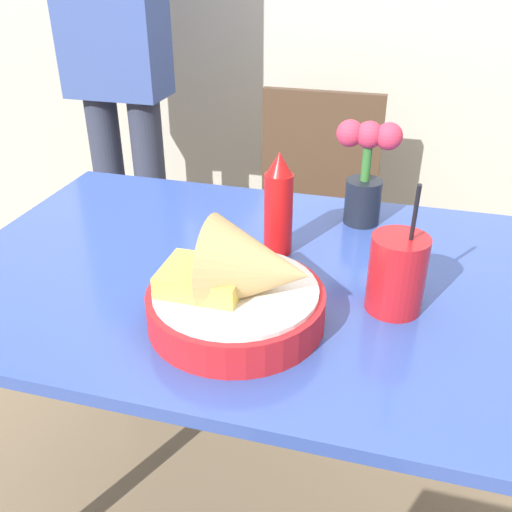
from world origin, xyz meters
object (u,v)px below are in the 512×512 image
object	(u,v)px
chair_far_window	(313,203)
drink_cup	(396,276)
person_standing	(114,43)
flower_vase	(366,171)
ketchup_bottle	(278,206)
food_basket	(243,290)

from	to	relation	value
chair_far_window	drink_cup	bearing A→B (deg)	-72.12
person_standing	flower_vase	bearing A→B (deg)	-32.65
person_standing	chair_far_window	bearing A→B (deg)	2.02
flower_vase	ketchup_bottle	bearing A→B (deg)	-128.91
person_standing	drink_cup	bearing A→B (deg)	-42.70
chair_far_window	person_standing	distance (m)	0.82
food_basket	ketchup_bottle	bearing A→B (deg)	90.93
person_standing	food_basket	bearing A→B (deg)	-53.98
food_basket	drink_cup	distance (m)	0.26
chair_far_window	flower_vase	distance (m)	0.70
food_basket	drink_cup	bearing A→B (deg)	25.49
chair_far_window	flower_vase	xyz separation A→B (m)	(0.20, -0.58, 0.34)
person_standing	ketchup_bottle	bearing A→B (deg)	-45.78
ketchup_bottle	drink_cup	size ratio (longest dim) A/B	0.86
chair_far_window	person_standing	size ratio (longest dim) A/B	0.50
drink_cup	flower_vase	world-z (taller)	drink_cup
food_basket	person_standing	xyz separation A→B (m)	(-0.72, 0.99, 0.20)
flower_vase	drink_cup	bearing A→B (deg)	-74.63
chair_far_window	drink_cup	world-z (taller)	drink_cup
drink_cup	flower_vase	bearing A→B (deg)	105.37
drink_cup	person_standing	world-z (taller)	person_standing
ketchup_bottle	food_basket	bearing A→B (deg)	-89.07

